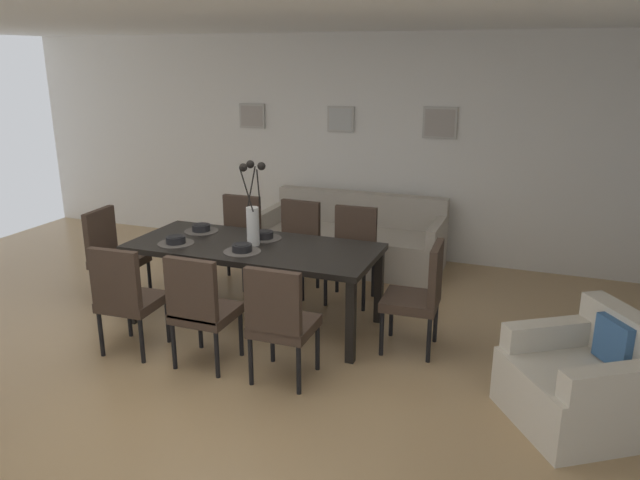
# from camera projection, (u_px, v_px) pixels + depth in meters

# --- Properties ---
(ground_plane) EXTENTS (9.00, 9.00, 0.00)m
(ground_plane) POSITION_uv_depth(u_px,v_px,m) (218.00, 366.00, 4.73)
(ground_plane) COLOR tan
(back_wall_panel) EXTENTS (9.00, 0.10, 2.60)m
(back_wall_panel) POSITION_uv_depth(u_px,v_px,m) (350.00, 146.00, 7.26)
(back_wall_panel) COLOR silver
(back_wall_panel) RESTS_ON ground
(ceiling_panel) EXTENTS (9.00, 7.20, 0.08)m
(ceiling_panel) POSITION_uv_depth(u_px,v_px,m) (228.00, 11.00, 4.32)
(ceiling_panel) COLOR white
(dining_table) EXTENTS (2.20, 0.94, 0.74)m
(dining_table) POSITION_uv_depth(u_px,v_px,m) (254.00, 252.00, 5.33)
(dining_table) COLOR black
(dining_table) RESTS_ON ground
(dining_chair_near_left) EXTENTS (0.46, 0.46, 0.92)m
(dining_chair_near_left) POSITION_uv_depth(u_px,v_px,m) (126.00, 295.00, 4.80)
(dining_chair_near_left) COLOR #3D2D23
(dining_chair_near_left) RESTS_ON ground
(dining_chair_near_right) EXTENTS (0.45, 0.45, 0.92)m
(dining_chair_near_right) POSITION_uv_depth(u_px,v_px,m) (238.00, 236.00, 6.39)
(dining_chair_near_right) COLOR #3D2D23
(dining_chair_near_right) RESTS_ON ground
(dining_chair_far_left) EXTENTS (0.44, 0.44, 0.92)m
(dining_chair_far_left) POSITION_uv_depth(u_px,v_px,m) (201.00, 306.00, 4.59)
(dining_chair_far_left) COLOR #3D2D23
(dining_chair_far_left) RESTS_ON ground
(dining_chair_far_right) EXTENTS (0.46, 0.46, 0.92)m
(dining_chair_far_right) POSITION_uv_depth(u_px,v_px,m) (296.00, 242.00, 6.17)
(dining_chair_far_right) COLOR #3D2D23
(dining_chair_far_right) RESTS_ON ground
(dining_chair_mid_left) EXTENTS (0.44, 0.44, 0.92)m
(dining_chair_mid_left) POSITION_uv_depth(u_px,v_px,m) (280.00, 319.00, 4.36)
(dining_chair_mid_left) COLOR #3D2D23
(dining_chair_mid_left) RESTS_ON ground
(dining_chair_mid_right) EXTENTS (0.46, 0.46, 0.92)m
(dining_chair_mid_right) POSITION_uv_depth(u_px,v_px,m) (352.00, 250.00, 5.93)
(dining_chair_mid_right) COLOR #3D2D23
(dining_chair_mid_right) RESTS_ON ground
(dining_chair_head_west) EXTENTS (0.47, 0.47, 0.92)m
(dining_chair_head_west) POSITION_uv_depth(u_px,v_px,m) (112.00, 251.00, 5.87)
(dining_chair_head_west) COLOR #3D2D23
(dining_chair_head_west) RESTS_ON ground
(dining_chair_head_east) EXTENTS (0.46, 0.46, 0.92)m
(dining_chair_head_east) POSITION_uv_depth(u_px,v_px,m) (421.00, 292.00, 4.86)
(dining_chair_head_east) COLOR #3D2D23
(dining_chair_head_east) RESTS_ON ground
(centerpiece_vase) EXTENTS (0.21, 0.23, 0.73)m
(centerpiece_vase) POSITION_uv_depth(u_px,v_px,m) (253.00, 214.00, 5.23)
(centerpiece_vase) COLOR silver
(centerpiece_vase) RESTS_ON dining_table
(placemat_near_left) EXTENTS (0.32, 0.32, 0.01)m
(placemat_near_left) POSITION_uv_depth(u_px,v_px,m) (176.00, 243.00, 5.35)
(placemat_near_left) COLOR #4C4742
(placemat_near_left) RESTS_ON dining_table
(bowl_near_left) EXTENTS (0.17, 0.17, 0.07)m
(bowl_near_left) POSITION_uv_depth(u_px,v_px,m) (176.00, 239.00, 5.33)
(bowl_near_left) COLOR black
(bowl_near_left) RESTS_ON dining_table
(placemat_near_right) EXTENTS (0.32, 0.32, 0.01)m
(placemat_near_right) POSITION_uv_depth(u_px,v_px,m) (201.00, 231.00, 5.72)
(placemat_near_right) COLOR #4C4742
(placemat_near_right) RESTS_ON dining_table
(bowl_near_right) EXTENTS (0.17, 0.17, 0.07)m
(bowl_near_right) POSITION_uv_depth(u_px,v_px,m) (201.00, 227.00, 5.71)
(bowl_near_right) COLOR black
(bowl_near_right) RESTS_ON dining_table
(placemat_far_left) EXTENTS (0.32, 0.32, 0.01)m
(placemat_far_left) POSITION_uv_depth(u_px,v_px,m) (242.00, 251.00, 5.12)
(placemat_far_left) COLOR #4C4742
(placemat_far_left) RESTS_ON dining_table
(bowl_far_left) EXTENTS (0.17, 0.17, 0.07)m
(bowl_far_left) POSITION_uv_depth(u_px,v_px,m) (242.00, 247.00, 5.11)
(bowl_far_left) COLOR black
(bowl_far_left) RESTS_ON dining_table
(placemat_far_right) EXTENTS (0.32, 0.32, 0.01)m
(placemat_far_right) POSITION_uv_depth(u_px,v_px,m) (264.00, 238.00, 5.50)
(placemat_far_right) COLOR #4C4742
(placemat_far_right) RESTS_ON dining_table
(bowl_far_right) EXTENTS (0.17, 0.17, 0.07)m
(bowl_far_right) POSITION_uv_depth(u_px,v_px,m) (264.00, 234.00, 5.49)
(bowl_far_right) COLOR black
(bowl_far_right) RESTS_ON dining_table
(sofa) EXTENTS (2.05, 0.84, 0.80)m
(sofa) POSITION_uv_depth(u_px,v_px,m) (353.00, 242.00, 6.98)
(sofa) COLOR #B2A899
(sofa) RESTS_ON ground
(armchair) EXTENTS (1.11, 1.11, 0.75)m
(armchair) POSITION_uv_depth(u_px,v_px,m) (585.00, 383.00, 3.94)
(armchair) COLOR beige
(armchair) RESTS_ON ground
(framed_picture_left) EXTENTS (0.34, 0.03, 0.30)m
(framed_picture_left) POSITION_uv_depth(u_px,v_px,m) (252.00, 116.00, 7.54)
(framed_picture_left) COLOR #B2ADA3
(framed_picture_center) EXTENTS (0.33, 0.03, 0.30)m
(framed_picture_center) POSITION_uv_depth(u_px,v_px,m) (341.00, 119.00, 7.14)
(framed_picture_center) COLOR #B2ADA3
(framed_picture_right) EXTENTS (0.38, 0.03, 0.35)m
(framed_picture_right) POSITION_uv_depth(u_px,v_px,m) (440.00, 123.00, 6.74)
(framed_picture_right) COLOR #B2ADA3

